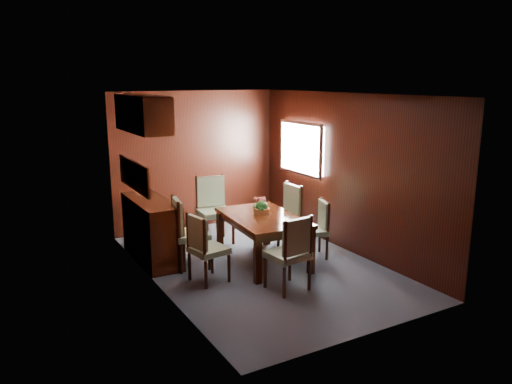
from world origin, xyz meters
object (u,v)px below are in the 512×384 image
chair_right_near (317,225)px  flower_centerpiece (262,205)px  sideboard (152,230)px  chair_left_near (204,245)px  dining_table (263,222)px  chair_head (291,250)px

chair_right_near → flower_centerpiece: size_ratio=3.39×
sideboard → chair_left_near: size_ratio=1.51×
sideboard → flower_centerpiece: (1.43, -0.74, 0.36)m
dining_table → chair_head: size_ratio=1.58×
chair_head → chair_left_near: bearing=130.6°
chair_left_near → chair_head: chair_head is taller
chair_head → flower_centerpiece: bearing=70.9°
sideboard → dining_table: sideboard is taller
chair_left_near → chair_head: bearing=36.4°
chair_right_near → chair_head: 1.34m
chair_left_near → dining_table: bearing=94.3°
chair_left_near → flower_centerpiece: 1.22m
chair_right_near → chair_head: size_ratio=0.88×
sideboard → flower_centerpiece: flower_centerpiece is taller
dining_table → chair_left_near: size_ratio=1.67×
sideboard → dining_table: 1.63m
chair_right_near → chair_head: bearing=149.2°
dining_table → chair_left_near: bearing=-160.8°
chair_right_near → flower_centerpiece: flower_centerpiece is taller
dining_table → chair_head: 1.07m
flower_centerpiece → chair_right_near: bearing=-24.6°
chair_right_near → flower_centerpiece: 0.89m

